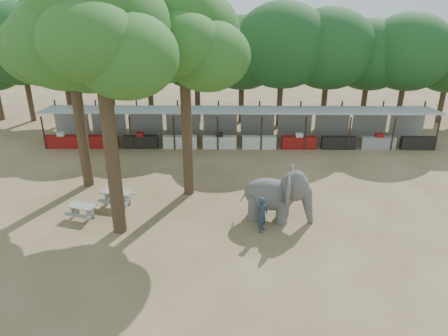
{
  "coord_description": "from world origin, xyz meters",
  "views": [
    {
      "loc": [
        -0.77,
        -16.01,
        11.44
      ],
      "look_at": [
        -1.0,
        5.0,
        2.0
      ],
      "focal_mm": 35.0,
      "sensor_mm": 36.0,
      "label": 1
    }
  ],
  "objects_px": {
    "elephant": "(278,194)",
    "yard_tree_left": "(68,41)",
    "yard_tree_back": "(181,37)",
    "picnic_table_far": "(117,196)",
    "handler": "(263,214)",
    "picnic_table_near": "(82,210)",
    "yard_tree_center": "(96,33)"
  },
  "relations": [
    {
      "from": "elephant",
      "to": "yard_tree_left",
      "type": "bearing_deg",
      "value": 173.22
    },
    {
      "from": "yard_tree_back",
      "to": "picnic_table_far",
      "type": "height_order",
      "value": "yard_tree_back"
    },
    {
      "from": "handler",
      "to": "picnic_table_near",
      "type": "height_order",
      "value": "handler"
    },
    {
      "from": "picnic_table_near",
      "to": "picnic_table_far",
      "type": "distance_m",
      "value": 2.02
    },
    {
      "from": "elephant",
      "to": "picnic_table_far",
      "type": "relative_size",
      "value": 1.97
    },
    {
      "from": "elephant",
      "to": "picnic_table_far",
      "type": "bearing_deg",
      "value": -176.1
    },
    {
      "from": "yard_tree_left",
      "to": "yard_tree_back",
      "type": "distance_m",
      "value": 6.09
    },
    {
      "from": "elephant",
      "to": "handler",
      "type": "xyz_separation_m",
      "value": [
        -0.83,
        -1.19,
        -0.45
      ]
    },
    {
      "from": "elephant",
      "to": "picnic_table_far",
      "type": "distance_m",
      "value": 8.57
    },
    {
      "from": "yard_tree_left",
      "to": "yard_tree_center",
      "type": "distance_m",
      "value": 5.92
    },
    {
      "from": "yard_tree_left",
      "to": "picnic_table_far",
      "type": "bearing_deg",
      "value": -46.73
    },
    {
      "from": "picnic_table_near",
      "to": "picnic_table_far",
      "type": "relative_size",
      "value": 0.89
    },
    {
      "from": "handler",
      "to": "picnic_table_far",
      "type": "distance_m",
      "value": 8.03
    },
    {
      "from": "yard_tree_left",
      "to": "picnic_table_far",
      "type": "height_order",
      "value": "yard_tree_left"
    },
    {
      "from": "elephant",
      "to": "picnic_table_far",
      "type": "height_order",
      "value": "elephant"
    },
    {
      "from": "elephant",
      "to": "yard_tree_center",
      "type": "bearing_deg",
      "value": -159.18
    },
    {
      "from": "yard_tree_back",
      "to": "elephant",
      "type": "xyz_separation_m",
      "value": [
        4.84,
        -2.98,
        -7.17
      ]
    },
    {
      "from": "yard_tree_center",
      "to": "picnic_table_near",
      "type": "xyz_separation_m",
      "value": [
        -2.05,
        1.04,
        -8.76
      ]
    },
    {
      "from": "yard_tree_left",
      "to": "handler",
      "type": "xyz_separation_m",
      "value": [
        10.01,
        -5.16,
        -7.28
      ]
    },
    {
      "from": "yard_tree_back",
      "to": "yard_tree_left",
      "type": "bearing_deg",
      "value": 170.54
    },
    {
      "from": "yard_tree_center",
      "to": "picnic_table_far",
      "type": "height_order",
      "value": "yard_tree_center"
    },
    {
      "from": "elephant",
      "to": "handler",
      "type": "relative_size",
      "value": 2.01
    },
    {
      "from": "yard_tree_back",
      "to": "picnic_table_far",
      "type": "distance_m",
      "value": 8.92
    },
    {
      "from": "yard_tree_center",
      "to": "yard_tree_back",
      "type": "bearing_deg",
      "value": 53.14
    },
    {
      "from": "picnic_table_near",
      "to": "elephant",
      "type": "bearing_deg",
      "value": 16.59
    },
    {
      "from": "yard_tree_center",
      "to": "picnic_table_near",
      "type": "relative_size",
      "value": 7.26
    },
    {
      "from": "yard_tree_left",
      "to": "elephant",
      "type": "relative_size",
      "value": 2.98
    },
    {
      "from": "yard_tree_left",
      "to": "elephant",
      "type": "distance_m",
      "value": 13.41
    },
    {
      "from": "yard_tree_back",
      "to": "picnic_table_near",
      "type": "bearing_deg",
      "value": -149.55
    },
    {
      "from": "handler",
      "to": "yard_tree_left",
      "type": "bearing_deg",
      "value": 84.13
    },
    {
      "from": "picnic_table_far",
      "to": "handler",
      "type": "bearing_deg",
      "value": -6.44
    },
    {
      "from": "elephant",
      "to": "picnic_table_near",
      "type": "distance_m",
      "value": 9.92
    }
  ]
}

